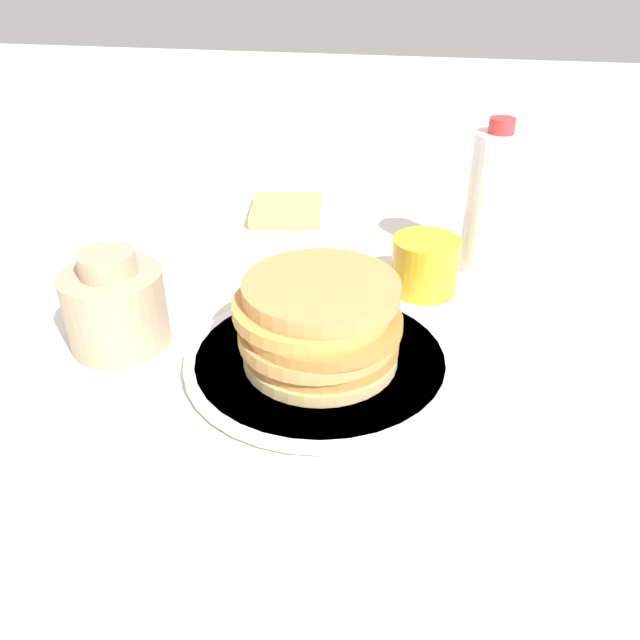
% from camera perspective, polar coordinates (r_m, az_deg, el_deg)
% --- Properties ---
extents(ground_plane, '(4.00, 4.00, 0.00)m').
position_cam_1_polar(ground_plane, '(0.64, -1.84, -4.70)').
color(ground_plane, silver).
extents(plate, '(0.28, 0.28, 0.01)m').
position_cam_1_polar(plate, '(0.64, 0.00, -3.57)').
color(plate, white).
rests_on(plate, ground_plane).
extents(pancake_stack, '(0.17, 0.17, 0.08)m').
position_cam_1_polar(pancake_stack, '(0.61, -0.09, -0.24)').
color(pancake_stack, '#D6B574').
rests_on(pancake_stack, plate).
extents(juice_glass, '(0.08, 0.08, 0.07)m').
position_cam_1_polar(juice_glass, '(0.78, 9.57, 4.98)').
color(juice_glass, yellow).
rests_on(juice_glass, ground_plane).
extents(cream_jug, '(0.11, 0.11, 0.11)m').
position_cam_1_polar(cream_jug, '(0.69, -18.19, 1.23)').
color(cream_jug, tan).
rests_on(cream_jug, ground_plane).
extents(water_bottle_near, '(0.06, 0.06, 0.20)m').
position_cam_1_polar(water_bottle_near, '(0.83, 15.31, 10.31)').
color(water_bottle_near, white).
rests_on(water_bottle_near, ground_plane).
extents(napkin, '(0.12, 0.13, 0.02)m').
position_cam_1_polar(napkin, '(1.00, -3.08, 9.97)').
color(napkin, '#E5D166').
rests_on(napkin, ground_plane).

